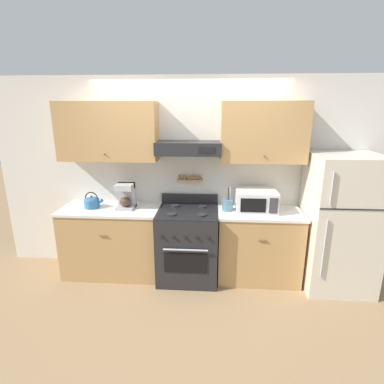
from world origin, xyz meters
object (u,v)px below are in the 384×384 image
object	(u,v)px
refrigerator	(339,223)
coffee_maker	(126,196)
utensil_crock	(228,205)
stove_range	(188,244)
microwave	(256,201)
tea_kettle	(92,202)

from	to	relation	value
refrigerator	coffee_maker	distance (m)	2.65
utensil_crock	coffee_maker	bearing A→B (deg)	178.73
refrigerator	utensil_crock	bearing A→B (deg)	176.13
coffee_maker	stove_range	bearing A→B (deg)	-5.68
microwave	utensil_crock	size ratio (longest dim) A/B	1.65
stove_range	utensil_crock	xyz separation A→B (m)	(0.49, 0.05, 0.53)
coffee_maker	utensil_crock	world-z (taller)	coffee_maker
tea_kettle	coffee_maker	world-z (taller)	coffee_maker
tea_kettle	utensil_crock	xyz separation A→B (m)	(1.74, 0.00, 0.00)
refrigerator	tea_kettle	xyz separation A→B (m)	(-3.08, 0.09, 0.16)
refrigerator	coffee_maker	world-z (taller)	refrigerator
refrigerator	microwave	bearing A→B (deg)	173.75
refrigerator	utensil_crock	world-z (taller)	refrigerator
utensil_crock	refrigerator	bearing A→B (deg)	-3.87
stove_range	utensil_crock	world-z (taller)	utensil_crock
refrigerator	microwave	xyz separation A→B (m)	(-0.99, 0.11, 0.22)
stove_range	microwave	distance (m)	1.03
tea_kettle	microwave	size ratio (longest dim) A/B	0.50
coffee_maker	microwave	distance (m)	1.64
stove_range	tea_kettle	distance (m)	1.35
microwave	utensil_crock	bearing A→B (deg)	-177.09
coffee_maker	refrigerator	bearing A→B (deg)	-2.60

